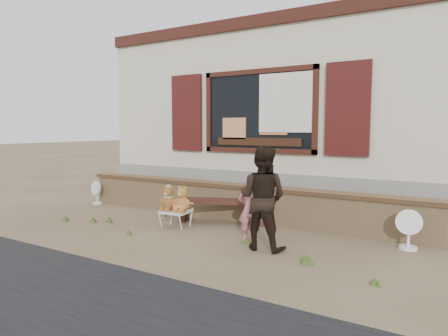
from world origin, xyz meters
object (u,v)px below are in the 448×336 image
Objects in this scene: bench at (223,206)px; adult at (262,198)px; folding_chair at (176,212)px; teddy_bear_right at (183,199)px; teddy_bear_left at (169,198)px; child at (250,209)px.

adult reaches higher than bench.
teddy_bear_right is (0.14, 0.02, 0.25)m from folding_chair.
folding_chair is at bearing 180.00° from teddy_bear_right.
teddy_bear_left is at bearing -180.00° from folding_chair.
adult is (1.27, -1.03, 0.42)m from bench.
bench is at bearing 37.88° from teddy_bear_left.
bench is 0.99m from teddy_bear_left.
folding_chair is 0.52× the size of child.
child is at bearing -39.91° from adult.
teddy_bear_left is at bearing -156.61° from bench.
bench is at bearing -59.67° from child.
teddy_bear_left is 0.29× the size of adult.
child is at bearing -12.53° from teddy_bear_right.
folding_chair is 0.28m from teddy_bear_right.
bench is 1.25m from child.
child is (0.95, -0.79, 0.18)m from bench.
teddy_bear_left reaches higher than bench.
folding_chair is (-0.55, -0.67, -0.05)m from bench.
child is (1.65, -0.11, -0.01)m from teddy_bear_left.
bench is at bearing 50.78° from teddy_bear_right.
teddy_bear_right is 0.45× the size of child.
child is at bearing -10.41° from teddy_bear_left.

